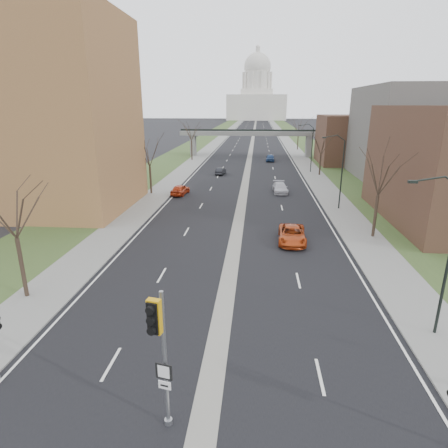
# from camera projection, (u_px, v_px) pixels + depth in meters

# --- Properties ---
(ground) EXTENTS (700.00, 700.00, 0.00)m
(ground) POSITION_uv_depth(u_px,v_px,m) (208.00, 402.00, 15.89)
(ground) COLOR black
(ground) RESTS_ON ground
(road_surface) EXTENTS (20.00, 600.00, 0.01)m
(road_surface) POSITION_uv_depth(u_px,v_px,m) (254.00, 135.00, 158.24)
(road_surface) COLOR black
(road_surface) RESTS_ON ground
(median_strip) EXTENTS (1.20, 600.00, 0.02)m
(median_strip) POSITION_uv_depth(u_px,v_px,m) (254.00, 135.00, 158.24)
(median_strip) COLOR gray
(median_strip) RESTS_ON ground
(sidewalk_right) EXTENTS (4.00, 600.00, 0.12)m
(sidewalk_right) POSITION_uv_depth(u_px,v_px,m) (282.00, 135.00, 157.22)
(sidewalk_right) COLOR gray
(sidewalk_right) RESTS_ON ground
(sidewalk_left) EXTENTS (4.00, 600.00, 0.12)m
(sidewalk_left) POSITION_uv_depth(u_px,v_px,m) (225.00, 134.00, 159.23)
(sidewalk_left) COLOR gray
(sidewalk_left) RESTS_ON ground
(grass_verge_right) EXTENTS (8.00, 600.00, 0.10)m
(grass_verge_right) POSITION_uv_depth(u_px,v_px,m) (297.00, 135.00, 156.72)
(grass_verge_right) COLOR #2F4620
(grass_verge_right) RESTS_ON ground
(grass_verge_left) EXTENTS (8.00, 600.00, 0.10)m
(grass_verge_left) POSITION_uv_depth(u_px,v_px,m) (211.00, 134.00, 159.73)
(grass_verge_left) COLOR #2F4620
(grass_verge_left) RESTS_ON ground
(apartment_building) EXTENTS (25.00, 16.00, 22.00)m
(apartment_building) POSITION_uv_depth(u_px,v_px,m) (17.00, 114.00, 43.20)
(apartment_building) COLOR #9C713E
(apartment_building) RESTS_ON ground
(commercial_block_mid) EXTENTS (18.00, 22.00, 15.00)m
(commercial_block_mid) POSITION_uv_depth(u_px,v_px,m) (420.00, 134.00, 60.61)
(commercial_block_mid) COLOR #5D5A55
(commercial_block_mid) RESTS_ON ground
(commercial_block_far) EXTENTS (14.00, 14.00, 10.00)m
(commercial_block_far) POSITION_uv_depth(u_px,v_px,m) (353.00, 140.00, 78.96)
(commercial_block_far) COLOR #523726
(commercial_block_far) RESTS_ON ground
(pedestrian_bridge) EXTENTS (34.00, 3.00, 6.45)m
(pedestrian_bridge) POSITION_uv_depth(u_px,v_px,m) (250.00, 136.00, 90.34)
(pedestrian_bridge) COLOR slate
(pedestrian_bridge) RESTS_ON ground
(capitol) EXTENTS (48.00, 42.00, 55.75)m
(capitol) POSITION_uv_depth(u_px,v_px,m) (257.00, 97.00, 313.91)
(capitol) COLOR silver
(capitol) RESTS_ON ground
(streetlight_near) EXTENTS (2.61, 0.20, 8.70)m
(streetlight_near) POSITION_uv_depth(u_px,v_px,m) (441.00, 213.00, 18.55)
(streetlight_near) COLOR black
(streetlight_near) RESTS_ON sidewalk_right
(streetlight_mid) EXTENTS (2.61, 0.20, 8.70)m
(streetlight_mid) POSITION_uv_depth(u_px,v_px,m) (337.00, 151.00, 43.23)
(streetlight_mid) COLOR black
(streetlight_mid) RESTS_ON sidewalk_right
(streetlight_far) EXTENTS (2.61, 0.20, 8.70)m
(streetlight_far) POSITION_uv_depth(u_px,v_px,m) (308.00, 134.00, 67.90)
(streetlight_far) COLOR black
(streetlight_far) RESTS_ON sidewalk_right
(tree_left_a) EXTENTS (7.20, 7.20, 9.40)m
(tree_left_a) POSITION_uv_depth(u_px,v_px,m) (10.00, 199.00, 22.56)
(tree_left_a) COLOR #382B21
(tree_left_a) RESTS_ON sidewalk_left
(tree_left_b) EXTENTS (6.75, 6.75, 8.81)m
(tree_left_b) POSITION_uv_depth(u_px,v_px,m) (149.00, 149.00, 51.15)
(tree_left_b) COLOR #382B21
(tree_left_b) RESTS_ON sidewalk_left
(tree_left_c) EXTENTS (7.65, 7.65, 9.99)m
(tree_left_c) POSITION_uv_depth(u_px,v_px,m) (191.00, 128.00, 83.17)
(tree_left_c) COLOR #382B21
(tree_left_c) RESTS_ON sidewalk_left
(tree_right_a) EXTENTS (7.20, 7.20, 9.40)m
(tree_right_a) POSITION_uv_depth(u_px,v_px,m) (381.00, 168.00, 33.66)
(tree_right_a) COLOR #382B21
(tree_right_a) RESTS_ON sidewalk_right
(tree_right_b) EXTENTS (6.30, 6.30, 8.22)m
(tree_right_b) POSITION_uv_depth(u_px,v_px,m) (322.00, 142.00, 65.23)
(tree_right_b) COLOR #382B21
(tree_right_b) RESTS_ON sidewalk_right
(tree_right_c) EXTENTS (7.65, 7.65, 9.99)m
(tree_right_c) POSITION_uv_depth(u_px,v_px,m) (299.00, 124.00, 102.81)
(tree_right_c) COLOR #382B21
(tree_right_c) RESTS_ON sidewalk_right
(signal_pole_median) EXTENTS (0.74, 0.98, 5.85)m
(signal_pole_median) POSITION_uv_depth(u_px,v_px,m) (159.00, 340.00, 13.28)
(signal_pole_median) COLOR gray
(signal_pole_median) RESTS_ON ground
(car_left_near) EXTENTS (2.30, 4.52, 1.47)m
(car_left_near) POSITION_uv_depth(u_px,v_px,m) (180.00, 190.00, 52.37)
(car_left_near) COLOR #AE3213
(car_left_near) RESTS_ON ground
(car_left_far) EXTENTS (1.73, 3.82, 1.22)m
(car_left_far) POSITION_uv_depth(u_px,v_px,m) (221.00, 171.00, 67.63)
(car_left_far) COLOR black
(car_left_far) RESTS_ON ground
(car_right_near) EXTENTS (2.68, 5.38, 1.46)m
(car_right_near) POSITION_uv_depth(u_px,v_px,m) (292.00, 234.00, 34.22)
(car_right_near) COLOR #AE3B12
(car_right_near) RESTS_ON ground
(car_right_mid) EXTENTS (2.19, 4.92, 1.40)m
(car_right_mid) POSITION_uv_depth(u_px,v_px,m) (280.00, 188.00, 53.66)
(car_right_mid) COLOR #B3B3BB
(car_right_mid) RESTS_ON ground
(car_right_far) EXTENTS (1.98, 4.65, 1.56)m
(car_right_far) POSITION_uv_depth(u_px,v_px,m) (270.00, 158.00, 83.59)
(car_right_far) COLOR navy
(car_right_far) RESTS_ON ground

